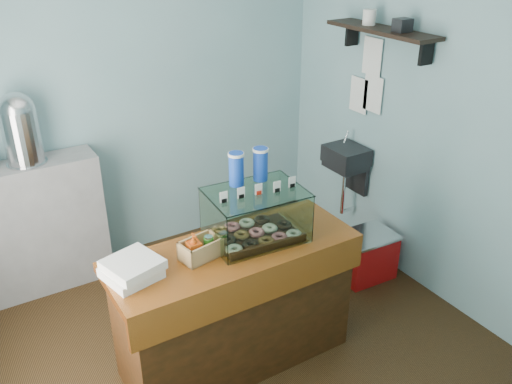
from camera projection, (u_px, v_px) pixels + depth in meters
ground at (219, 336)px, 3.97m from camera, size 3.50×3.50×0.00m
room_shell at (214, 113)px, 3.23m from camera, size 3.54×3.04×2.82m
counter at (235, 305)px, 3.57m from camera, size 1.60×0.60×0.90m
back_shelf at (40, 227)px, 4.31m from camera, size 1.00×0.32×1.10m
display_case at (254, 211)px, 3.45m from camera, size 0.63×0.48×0.55m
condiment_crate at (200, 249)px, 3.25m from camera, size 0.27×0.19×0.18m
pastry_boxes at (132, 269)px, 3.08m from camera, size 0.35×0.35×0.11m
coffee_urn at (20, 127)px, 3.94m from camera, size 0.30×0.30×0.55m
red_cooler at (366, 255)px, 4.57m from camera, size 0.48×0.38×0.40m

